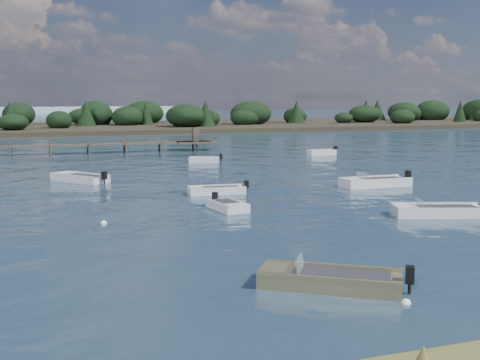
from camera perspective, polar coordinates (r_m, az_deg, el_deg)
name	(u,v)px	position (r m, az deg, el deg)	size (l,w,h in m)	color
ground	(146,144)	(85.40, -8.90, 3.40)	(400.00, 400.00, 0.00)	#172837
dinghy_extra_b	(227,207)	(35.17, -1.21, -2.61)	(1.88, 3.39, 1.02)	silver
dinghy_near_olive	(329,283)	(21.33, 8.48, -9.61)	(5.00, 4.19, 1.27)	brown
dinghy_mid_white_b	(375,184)	(45.43, 12.67, -0.35)	(5.58, 1.96, 1.39)	silver
dinghy_mid_grey	(216,192)	(40.99, -2.24, -1.10)	(4.21, 1.79, 1.05)	silver
dinghy_mid_white_a	(438,213)	(35.16, 18.27, -2.97)	(5.43, 3.38, 1.26)	silver
dinghy_extra_a	(80,179)	(48.38, -14.95, 0.05)	(4.37, 4.87, 1.24)	silver
tender_far_grey_b	(322,153)	(68.79, 7.75, 2.51)	(3.61, 1.42, 1.23)	silver
tender_far_white	(204,161)	(60.52, -3.42, 1.82)	(3.35, 2.24, 1.14)	silver
buoy_a	(406,304)	(20.30, 15.46, -11.22)	(0.32, 0.32, 0.32)	white
buoy_b	(462,216)	(35.53, 20.33, -3.22)	(0.32, 0.32, 0.32)	white
buoy_c	(104,223)	(32.18, -12.80, -4.04)	(0.32, 0.32, 0.32)	white
far_headland	(227,118)	(130.22, -1.20, 5.88)	(190.00, 40.00, 5.80)	black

